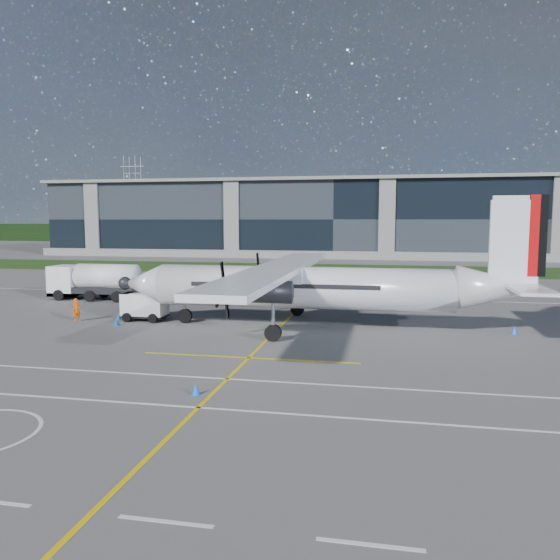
{
  "coord_description": "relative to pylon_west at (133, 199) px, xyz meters",
  "views": [
    {
      "loc": [
        10.25,
        -33.95,
        7.44
      ],
      "look_at": [
        3.19,
        1.74,
        3.41
      ],
      "focal_mm": 35.0,
      "sensor_mm": 36.0,
      "label": 1
    }
  ],
  "objects": [
    {
      "name": "terminal_building",
      "position": [
        80.0,
        -70.0,
        -7.5
      ],
      "size": [
        120.0,
        20.0,
        15.0
      ],
      "primitive_type": "cube",
      "color": "black",
      "rests_on": "ground"
    },
    {
      "name": "pylon_west",
      "position": [
        0.0,
        0.0,
        0.0
      ],
      "size": [
        9.0,
        4.6,
        30.0
      ],
      "primitive_type": null,
      "color": "gray",
      "rests_on": "ground"
    },
    {
      "name": "grass_strip",
      "position": [
        80.0,
        -102.0,
        -14.98
      ],
      "size": [
        400.0,
        18.0,
        0.04
      ],
      "primitive_type": "cube",
      "color": "#1E3C10",
      "rests_on": "ground"
    },
    {
      "name": "white_lane_line",
      "position": [
        80.0,
        -164.0,
        -14.99
      ],
      "size": [
        90.0,
        0.15,
        0.01
      ],
      "primitive_type": "cube",
      "color": "white",
      "rests_on": "ground"
    },
    {
      "name": "tree_line",
      "position": [
        80.0,
        -10.0,
        -12.0
      ],
      "size": [
        400.0,
        6.0,
        6.0
      ],
      "primitive_type": "cube",
      "color": "black",
      "rests_on": "ground"
    },
    {
      "name": "turboprop_aircraft",
      "position": [
        85.58,
        -147.07,
        -10.5
      ],
      "size": [
        28.95,
        30.03,
        9.01
      ],
      "primitive_type": null,
      "color": "white",
      "rests_on": "ground"
    },
    {
      "name": "ground_crew_person",
      "position": [
        67.92,
        -148.06,
        -14.03
      ],
      "size": [
        0.88,
        0.97,
        1.95
      ],
      "primitive_type": "imported",
      "rotation": [
        0.0,
        0.0,
        1.07
      ],
      "color": "#F25907",
      "rests_on": "ground"
    },
    {
      "name": "safety_cone_nose_port",
      "position": [
        71.51,
        -148.86,
        -14.75
      ],
      "size": [
        0.36,
        0.36,
        0.5
      ],
      "primitive_type": "cone",
      "color": "blue",
      "rests_on": "ground"
    },
    {
      "name": "safety_cone_portwing",
      "position": [
        82.33,
        -162.48,
        -14.75
      ],
      "size": [
        0.36,
        0.36,
        0.5
      ],
      "primitive_type": "cone",
      "color": "blue",
      "rests_on": "ground"
    },
    {
      "name": "baggage_tug",
      "position": [
        72.64,
        -146.64,
        -13.99
      ],
      "size": [
        3.38,
        2.03,
        2.03
      ],
      "primitive_type": null,
      "color": "silver",
      "rests_on": "ground"
    },
    {
      "name": "safety_cone_fwd",
      "position": [
        70.57,
        -146.78,
        -14.75
      ],
      "size": [
        0.36,
        0.36,
        0.5
      ],
      "primitive_type": "cone",
      "color": "blue",
      "rests_on": "ground"
    },
    {
      "name": "yellow_taxiway_centerline",
      "position": [
        83.0,
        -140.0,
        -14.99
      ],
      "size": [
        0.2,
        70.0,
        0.01
      ],
      "primitive_type": "cube",
      "color": "yellow",
      "rests_on": "ground"
    },
    {
      "name": "ground",
      "position": [
        80.0,
        -110.0,
        -15.0
      ],
      "size": [
        400.0,
        400.0,
        0.0
      ],
      "primitive_type": "plane",
      "color": "#5F5C5A",
      "rests_on": "ground"
    },
    {
      "name": "safety_cone_nose_stbd",
      "position": [
        71.84,
        -145.46,
        -14.75
      ],
      "size": [
        0.36,
        0.36,
        0.5
      ],
      "primitive_type": "cone",
      "color": "blue",
      "rests_on": "ground"
    },
    {
      "name": "safety_cone_stbdwing",
      "position": [
        82.75,
        -131.98,
        -14.75
      ],
      "size": [
        0.36,
        0.36,
        0.5
      ],
      "primitive_type": "cone",
      "color": "blue",
      "rests_on": "ground"
    },
    {
      "name": "safety_cone_tail",
      "position": [
        98.49,
        -146.59,
        -14.75
      ],
      "size": [
        0.36,
        0.36,
        0.5
      ],
      "primitive_type": "cone",
      "color": "blue",
      "rests_on": "ground"
    },
    {
      "name": "fuel_tanker_truck",
      "position": [
        62.86,
        -137.67,
        -13.32
      ],
      "size": [
        8.96,
        2.91,
        3.36
      ],
      "primitive_type": null,
      "color": "silver",
      "rests_on": "ground"
    }
  ]
}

